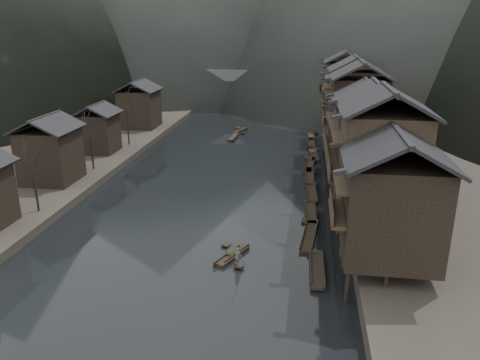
# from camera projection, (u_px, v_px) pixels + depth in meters

# --- Properties ---
(water) EXTENTS (300.00, 300.00, 0.00)m
(water) POSITION_uv_depth(u_px,v_px,m) (194.00, 231.00, 46.87)
(water) COLOR black
(water) RESTS_ON ground
(right_bank) EXTENTS (40.00, 200.00, 1.80)m
(right_bank) POSITION_uv_depth(u_px,v_px,m) (451.00, 139.00, 79.30)
(right_bank) COLOR #2D2823
(right_bank) RESTS_ON ground
(left_bank) EXTENTS (40.00, 200.00, 1.20)m
(left_bank) POSITION_uv_depth(u_px,v_px,m) (64.00, 128.00, 88.88)
(left_bank) COLOR #2D2823
(left_bank) RESTS_ON ground
(stilt_houses) EXTENTS (9.00, 67.60, 15.41)m
(stilt_houses) POSITION_uv_depth(u_px,v_px,m) (359.00, 111.00, 59.88)
(stilt_houses) COLOR black
(stilt_houses) RESTS_ON ground
(left_houses) EXTENTS (8.10, 53.20, 8.73)m
(left_houses) POSITION_uv_depth(u_px,v_px,m) (86.00, 127.00, 66.66)
(left_houses) COLOR black
(left_houses) RESTS_ON left_bank
(bare_trees) EXTENTS (3.94, 41.80, 7.87)m
(bare_trees) POSITION_uv_depth(u_px,v_px,m) (79.00, 136.00, 57.42)
(bare_trees) COLOR black
(bare_trees) RESTS_ON left_bank
(moored_sampans) EXTENTS (3.08, 67.38, 0.47)m
(moored_sampans) POSITION_uv_depth(u_px,v_px,m) (312.00, 166.00, 67.32)
(moored_sampans) COLOR black
(moored_sampans) RESTS_ON water
(midriver_boats) EXTENTS (9.00, 24.43, 0.45)m
(midriver_boats) POSITION_uv_depth(u_px,v_px,m) (254.00, 127.00, 91.57)
(midriver_boats) COLOR black
(midriver_boats) RESTS_ON water
(stone_bridge) EXTENTS (40.00, 6.00, 9.00)m
(stone_bridge) POSITION_uv_depth(u_px,v_px,m) (264.00, 86.00, 112.66)
(stone_bridge) COLOR #4C4C4F
(stone_bridge) RESTS_ON ground
(hero_sampan) EXTENTS (2.71, 4.67, 0.43)m
(hero_sampan) POSITION_uv_depth(u_px,v_px,m) (232.00, 255.00, 41.60)
(hero_sampan) COLOR black
(hero_sampan) RESTS_ON water
(cargo_heap) EXTENTS (1.05, 1.37, 0.63)m
(cargo_heap) POSITION_uv_depth(u_px,v_px,m) (231.00, 249.00, 41.63)
(cargo_heap) COLOR black
(cargo_heap) RESTS_ON hero_sampan
(boatman) EXTENTS (0.69, 0.62, 1.58)m
(boatman) POSITION_uv_depth(u_px,v_px,m) (237.00, 253.00, 39.76)
(boatman) COLOR #525254
(boatman) RESTS_ON hero_sampan
(bamboo_pole) EXTENTS (1.27, 1.98, 4.16)m
(bamboo_pole) POSITION_uv_depth(u_px,v_px,m) (239.00, 223.00, 38.81)
(bamboo_pole) COLOR #8C7A51
(bamboo_pole) RESTS_ON boatman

